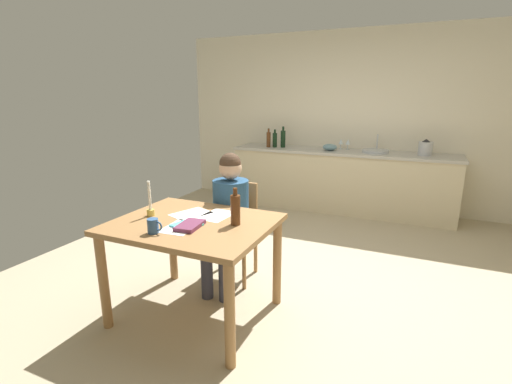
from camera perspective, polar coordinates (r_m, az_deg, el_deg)
ground_plane at (r=3.68m, az=5.29°, el=-12.68°), size 5.20×5.20×0.04m
wall_back at (r=5.81m, az=14.06°, el=10.65°), size 5.20×0.12×2.60m
kitchen_counter at (r=5.58m, az=12.85°, el=1.74°), size 3.20×0.64×0.90m
dining_table at (r=2.80m, az=-9.67°, el=-6.79°), size 1.15×0.94×0.77m
chair_at_table at (r=3.44m, az=-3.33°, el=-5.17°), size 0.44×0.44×0.89m
person_seated at (r=3.25m, az=-4.33°, el=-3.10°), size 0.37×0.61×1.19m
coffee_mug at (r=2.58m, az=-15.67°, el=-5.11°), size 0.11×0.08×0.10m
candlestick at (r=2.94m, az=-16.12°, el=-2.13°), size 0.06×0.06×0.28m
book_magazine at (r=2.64m, az=-10.23°, el=-5.14°), size 0.17×0.25×0.03m
book_cookery at (r=2.67m, az=-10.75°, el=-5.08°), size 0.22×0.22×0.02m
paper_letter at (r=2.94m, az=-10.08°, el=-3.34°), size 0.30×0.35×0.00m
paper_bill at (r=2.87m, az=-6.13°, el=-3.63°), size 0.23×0.31×0.00m
paper_envelope at (r=2.66m, az=-11.63°, el=-5.37°), size 0.23×0.31×0.00m
wine_bottle_on_table at (r=2.63m, az=-3.23°, el=-2.69°), size 0.07×0.07×0.27m
sink_unit at (r=5.43m, az=18.07°, el=6.10°), size 0.36×0.36×0.24m
bottle_oil at (r=5.71m, az=1.96°, el=8.20°), size 0.06×0.06×0.29m
bottle_vinegar at (r=5.70m, az=2.95°, el=8.13°), size 0.07×0.07×0.27m
bottle_wine_red at (r=5.69m, az=4.23°, el=8.29°), size 0.07×0.07×0.32m
mixing_bowl at (r=5.47m, az=11.41°, el=6.85°), size 0.21×0.21×0.09m
stovetop_kettle at (r=5.39m, az=24.84°, el=6.22°), size 0.18×0.18×0.22m
wine_glass_near_sink at (r=5.62m, az=14.12°, el=7.53°), size 0.07×0.07×0.15m
wine_glass_by_kettle at (r=5.64m, az=13.07°, el=7.62°), size 0.07×0.07×0.15m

